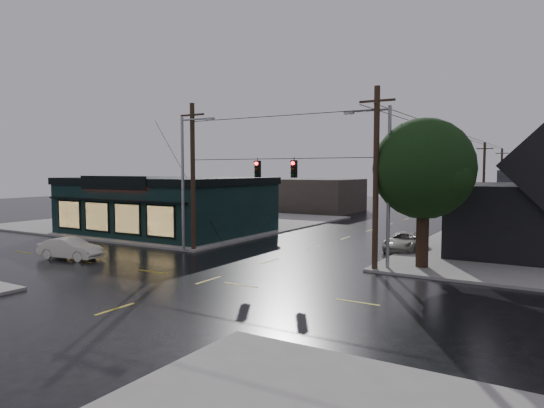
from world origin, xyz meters
The scene contains 15 objects.
ground_plane centered at (0.00, 0.00, 0.00)m, with size 160.00×160.00×0.00m, color black.
sidewalk_nw centered at (-20.00, 20.00, 0.07)m, with size 28.00×28.00×0.15m, color gray.
pizza_shop centered at (-15.00, 12.94, 2.56)m, with size 16.30×12.34×4.90m.
corner_tree centered at (8.61, 8.39, 5.65)m, with size 5.65×5.65×8.37m.
utility_pole_nw centered at (-6.50, 6.50, 0.00)m, with size 2.00×0.32×10.15m, color #312416, non-canonical shape.
utility_pole_ne centered at (6.50, 6.50, 0.00)m, with size 2.00×0.32×10.15m, color #312416, non-canonical shape.
utility_pole_far_a centered at (6.50, 28.00, 0.00)m, with size 2.00×0.32×9.65m, color #312416, non-canonical shape.
utility_pole_far_b centered at (6.50, 48.00, 0.00)m, with size 2.00×0.32×9.15m, color #312416, non-canonical shape.
utility_pole_far_c centered at (6.50, 68.00, 0.00)m, with size 2.00×0.32×9.15m, color #312416, non-canonical shape.
span_signal_assembly centered at (0.10, 6.50, 5.70)m, with size 13.00×0.48×1.23m.
streetlight_nw centered at (-6.80, 5.80, 0.00)m, with size 5.40×0.30×9.15m, color gray, non-canonical shape.
streetlight_ne centered at (7.00, 7.20, 0.00)m, with size 5.40×0.30×9.15m, color gray, non-canonical shape.
bg_building_west centered at (-14.00, 40.00, 2.20)m, with size 12.00×10.00×4.40m, color #392F29.
sedan_cream centered at (-11.13, 0.10, 0.68)m, with size 1.43×4.11×1.35m, color silver.
suv_silver centered at (6.00, 14.11, 0.65)m, with size 2.14×4.64×1.29m, color #AEACA0.
Camera 1 is at (15.34, -19.16, 5.60)m, focal length 32.00 mm.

